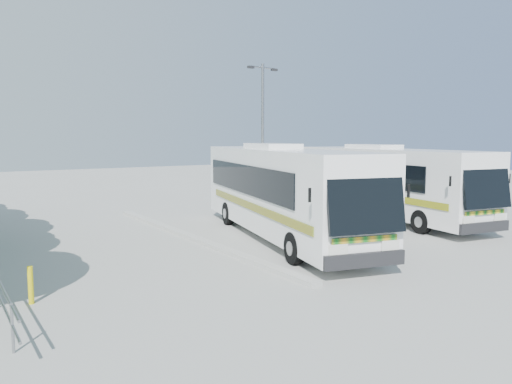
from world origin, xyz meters
TOP-DOWN VIEW (x-y plane):
  - ground at (0.00, 0.00)m, footprint 100.00×100.00m
  - kerb_divider at (-2.30, 2.00)m, footprint 0.40×16.00m
  - coach_main at (0.93, 0.15)m, footprint 5.81×13.52m
  - coach_adjacent at (8.38, 1.30)m, footprint 4.74×13.13m
  - lamppost at (3.62, 5.51)m, footprint 1.95×0.38m
  - bollard at (-9.21, -3.08)m, footprint 0.16×0.16m

SIDE VIEW (x-z plane):
  - ground at x=0.00m, z-range 0.00..0.00m
  - kerb_divider at x=-2.30m, z-range 0.00..0.15m
  - bollard at x=-9.21m, z-range 0.00..0.97m
  - coach_adjacent at x=8.38m, z-range 0.17..3.75m
  - coach_main at x=0.93m, z-range 0.18..3.86m
  - lamppost at x=3.62m, z-range 0.41..8.37m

